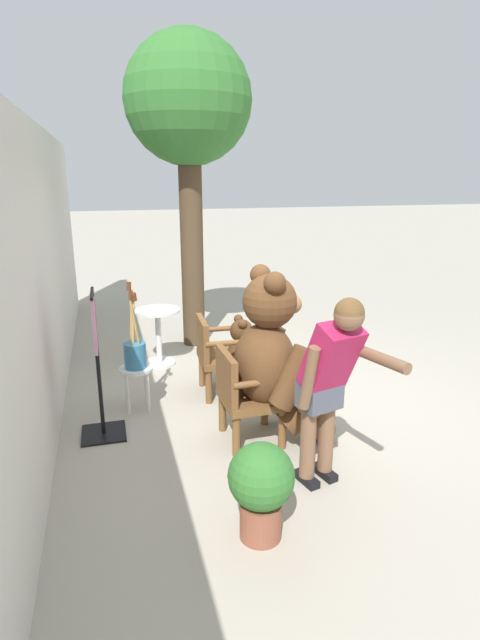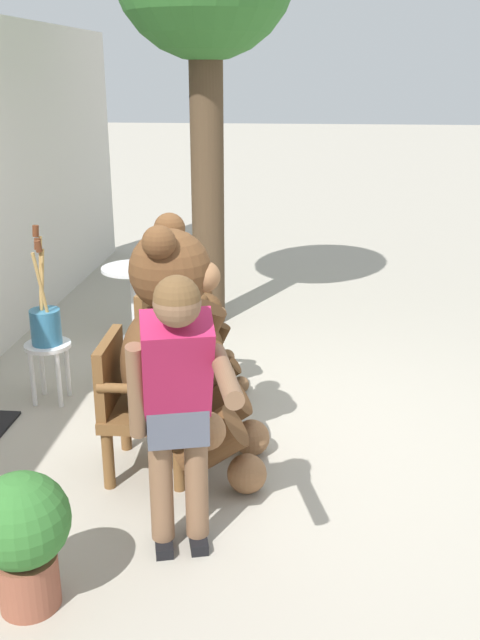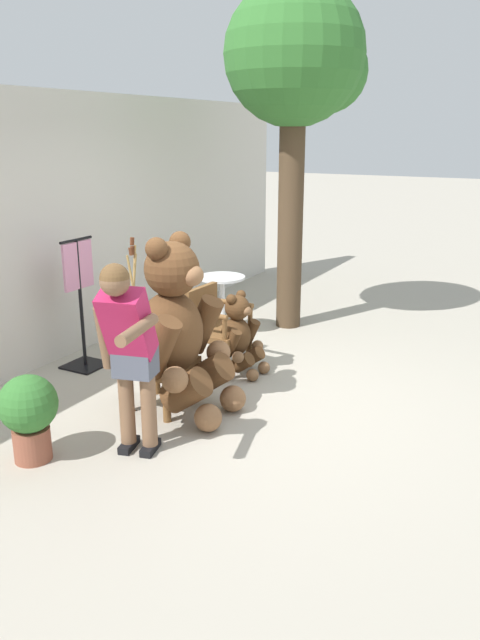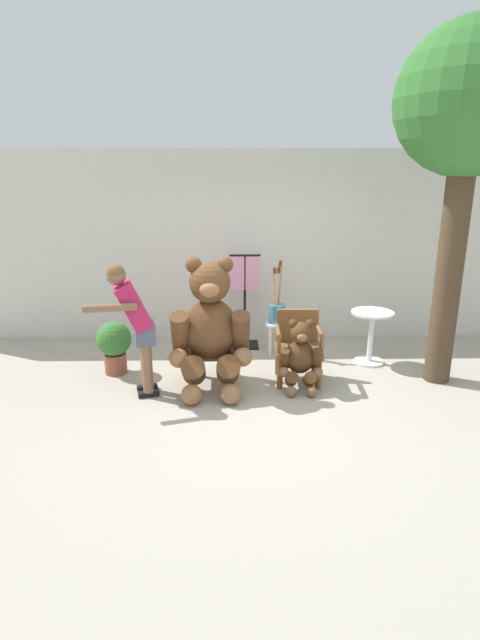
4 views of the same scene
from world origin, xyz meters
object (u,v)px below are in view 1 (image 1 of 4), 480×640
wooden_chair_right (218,353)px  patio_tree (190,110)px  wooden_chair_left (245,393)px  clothing_display_stand (98,362)px  teddy_bear_small (244,355)px  potted_plant (261,485)px  brush_bucket (135,351)px  round_side_table (158,330)px  white_stool (137,377)px  teddy_bear_large (274,357)px  person_visitor (329,377)px

wooden_chair_right → patio_tree: size_ratio=0.21×
wooden_chair_left → clothing_display_stand: bearing=70.4°
teddy_bear_small → potted_plant: (-2.30, 0.53, -0.02)m
potted_plant → brush_bucket: bearing=16.9°
brush_bucket → round_side_table: size_ratio=1.22×
white_stool → brush_bucket: (-0.00, 0.00, 0.28)m
round_side_table → patio_tree: patio_tree is taller
teddy_bear_large → patio_tree: 3.70m
white_stool → potted_plant: bearing=-163.1°
wooden_chair_right → brush_bucket: (-0.17, 0.89, 0.17)m
white_stool → potted_plant: 2.22m
round_side_table → potted_plant: (-3.35, -0.29, -0.05)m
round_side_table → clothing_display_stand: bearing=156.9°
round_side_table → clothing_display_stand: (-1.67, 0.71, 0.27)m
white_stool → round_side_table: (1.22, -0.36, 0.09)m
person_visitor → white_stool: 2.22m
teddy_bear_small → white_stool: (-0.17, 1.18, -0.06)m
white_stool → wooden_chair_left: bearing=-134.9°
person_visitor → brush_bucket: (1.72, 1.29, -0.28)m
wooden_chair_right → person_visitor: person_visitor is taller
patio_tree → teddy_bear_small: bearing=-173.6°
teddy_bear_small → clothing_display_stand: clothing_display_stand is taller
wooden_chair_left → round_side_table: 2.18m
white_stool → patio_tree: bearing=-26.2°
teddy_bear_large → clothing_display_stand: bearing=73.8°
patio_tree → white_stool: bearing=153.8°
wooden_chair_right → potted_plant: bearing=174.0°
brush_bucket → clothing_display_stand: (-0.44, 0.35, 0.09)m
teddy_bear_large → brush_bucket: (0.88, 1.16, -0.14)m
white_stool → potted_plant: (-2.13, -0.65, 0.04)m
teddy_bear_small → person_visitor: person_visitor is taller
person_visitor → clothing_display_stand: size_ratio=1.13×
teddy_bear_large → clothing_display_stand: 1.57m
wooden_chair_right → brush_bucket: brush_bucket is taller
wooden_chair_right → potted_plant: (-2.30, 0.24, -0.07)m
wooden_chair_right → patio_tree: bearing=-2.7°
wooden_chair_right → person_visitor: (-1.89, -0.40, 0.45)m
wooden_chair_left → white_stool: (0.89, 0.89, -0.11)m
wooden_chair_left → round_side_table: bearing=14.1°
person_visitor → clothing_display_stand: (1.28, 1.64, -0.20)m
teddy_bear_large → brush_bucket: teddy_bear_large is taller
clothing_display_stand → white_stool: bearing=-38.5°
brush_bucket → person_visitor: bearing=-143.1°
person_visitor → round_side_table: (2.94, 0.93, -0.47)m
brush_bucket → clothing_display_stand: bearing=141.5°
round_side_table → clothing_display_stand: clothing_display_stand is taller
person_visitor → potted_plant: person_visitor is taller
wooden_chair_left → clothing_display_stand: clothing_display_stand is taller
teddy_bear_small → wooden_chair_right: bearing=89.2°
wooden_chair_right → teddy_bear_large: 1.13m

